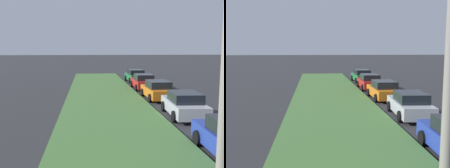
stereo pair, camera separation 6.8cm
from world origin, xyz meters
TOP-DOWN VIEW (x-y plane):
  - grass_median at (10.00, 6.29)m, footprint 60.00×6.00m
  - parked_car_silver at (13.40, 1.98)m, footprint 4.39×2.20m
  - parked_car_orange at (19.08, 2.12)m, footprint 4.33×2.07m
  - parked_car_red at (24.47, 2.16)m, footprint 4.30×2.03m
  - parked_car_green at (30.17, 1.96)m, footprint 4.37×2.15m

SIDE VIEW (x-z plane):
  - grass_median at x=10.00m, z-range 0.00..0.12m
  - parked_car_silver at x=13.40m, z-range -0.02..1.45m
  - parked_car_orange at x=19.08m, z-range -0.02..1.45m
  - parked_car_red at x=24.47m, z-range -0.02..1.45m
  - parked_car_green at x=30.17m, z-range -0.02..1.45m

